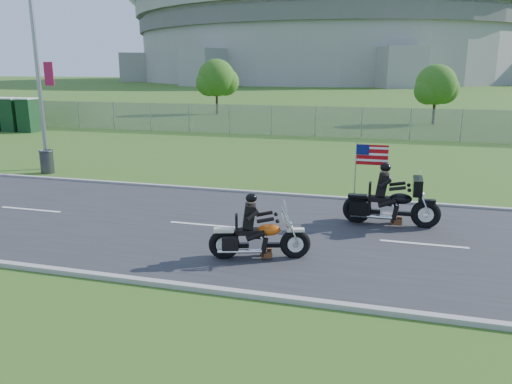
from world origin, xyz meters
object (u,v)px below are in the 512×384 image
(porta_toilet_b, at_px, (12,115))
(motorcycle_lead, at_px, (258,239))
(streetlight, at_px, (38,39))
(porta_toilet_a, at_px, (28,116))
(motorcycle_follow, at_px, (391,205))
(trash_can, at_px, (47,162))

(porta_toilet_b, height_order, motorcycle_lead, porta_toilet_b)
(porta_toilet_b, xyz_separation_m, motorcycle_lead, (23.53, -19.05, -0.63))
(streetlight, xyz_separation_m, porta_toilet_a, (-10.02, 10.78, -4.49))
(porta_toilet_a, distance_m, porta_toilet_b, 1.40)
(streetlight, relative_size, motorcycle_follow, 3.63)
(motorcycle_follow, bearing_deg, streetlight, 162.35)
(trash_can, bearing_deg, streetlight, 121.23)
(motorcycle_lead, height_order, trash_can, motorcycle_lead)
(streetlight, height_order, porta_toilet_b, streetlight)
(streetlight, relative_size, porta_toilet_a, 4.35)
(porta_toilet_b, relative_size, motorcycle_follow, 0.83)
(porta_toilet_b, bearing_deg, motorcycle_follow, -30.32)
(porta_toilet_a, relative_size, motorcycle_lead, 0.97)
(trash_can, bearing_deg, porta_toilet_a, 132.02)
(streetlight, distance_m, trash_can, 5.29)
(porta_toilet_a, height_order, motorcycle_follow, motorcycle_follow)
(streetlight, height_order, motorcycle_lead, streetlight)
(motorcycle_lead, distance_m, motorcycle_follow, 4.63)
(porta_toilet_a, xyz_separation_m, porta_toilet_b, (-1.40, 0.00, 0.00))
(porta_toilet_b, distance_m, trash_can, 16.90)
(porta_toilet_b, height_order, motorcycle_follow, motorcycle_follow)
(streetlight, xyz_separation_m, motorcycle_lead, (12.11, -8.27, -5.12))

